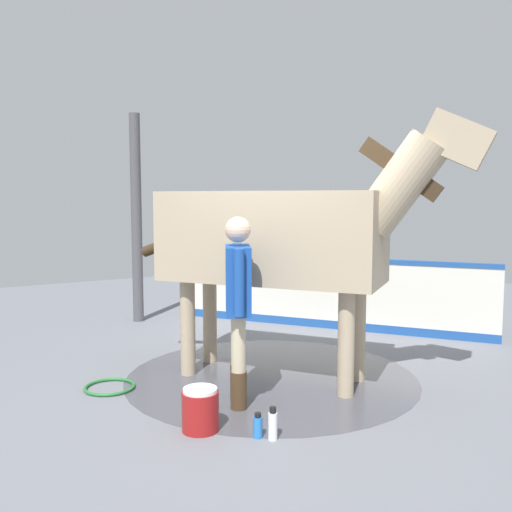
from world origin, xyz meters
The scene contains 10 objects.
ground_plane centered at (0.00, 0.00, -0.01)m, with size 16.00×16.00×0.02m, color slate.
wet_patch centered at (0.02, 0.07, 0.00)m, with size 3.08×3.08×0.00m, color #4C4C54.
barrier_wall centered at (1.47, -1.88, 0.48)m, with size 3.71×2.78×1.05m.
roof_post_far centered at (3.39, 0.38, 1.58)m, with size 0.16×0.16×3.16m, color #4C4C51.
horse centered at (-0.09, -0.01, 1.52)m, with size 3.09×2.42×2.69m.
handler centered at (-0.49, 0.75, 1.01)m, with size 0.62×0.42×1.73m.
wash_bucket centered at (-0.85, 1.30, 0.18)m, with size 0.30×0.30×0.36m.
bottle_shampoo centered at (-1.30, 0.89, 0.12)m, with size 0.07×0.07×0.27m.
bottle_spray centered at (-1.21, 0.97, 0.09)m, with size 0.07×0.07×0.20m.
hose_coil centered at (0.53, 1.66, 0.02)m, with size 0.51×0.51×0.03m, color #267233.
Camera 1 is at (-4.87, 3.15, 1.89)m, focal length 39.21 mm.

